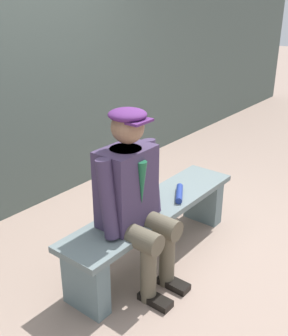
{
  "coord_description": "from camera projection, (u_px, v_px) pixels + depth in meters",
  "views": [
    {
      "loc": [
        2.18,
        1.63,
        1.93
      ],
      "look_at": [
        0.13,
        0.0,
        0.81
      ],
      "focal_mm": 43.46,
      "sensor_mm": 36.0,
      "label": 1
    }
  ],
  "objects": [
    {
      "name": "seated_man",
      "position": [
        134.0,
        195.0,
        2.72
      ],
      "size": [
        0.56,
        0.58,
        1.28
      ],
      "color": "#3E304F",
      "rests_on": "ground"
    },
    {
      "name": "bench",
      "position": [
        154.0,
        222.0,
        3.14
      ],
      "size": [
        1.72,
        0.39,
        0.46
      ],
      "color": "slate",
      "rests_on": "ground"
    },
    {
      "name": "ground_plane",
      "position": [
        154.0,
        256.0,
        3.26
      ],
      "size": [
        30.0,
        30.0,
        0.0
      ],
      "primitive_type": "plane",
      "color": "gray"
    },
    {
      "name": "stadium_wall",
      "position": [
        17.0,
        77.0,
        3.66
      ],
      "size": [
        12.0,
        0.24,
        2.49
      ],
      "primitive_type": "cube",
      "color": "#4C5A54",
      "rests_on": "ground"
    },
    {
      "name": "rolled_magazine",
      "position": [
        179.0,
        193.0,
        3.21
      ],
      "size": [
        0.25,
        0.19,
        0.05
      ],
      "primitive_type": "cylinder",
      "rotation": [
        0.0,
        1.57,
        0.56
      ],
      "color": "navy",
      "rests_on": "bench"
    }
  ]
}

